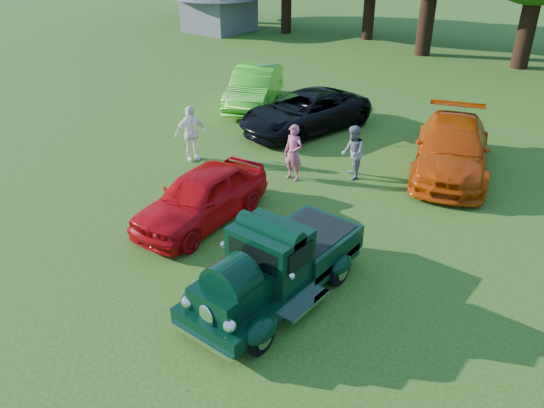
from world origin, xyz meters
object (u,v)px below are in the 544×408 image
Objects in this scene: back_car_orange at (452,148)px; spectator_grey at (353,153)px; back_car_black at (305,112)px; back_car_lime at (255,87)px; spectator_pink at (294,153)px; spectator_white at (191,133)px; hero_pickup at (276,266)px; red_convertible at (202,196)px.

spectator_grey is (-2.20, -2.37, 0.05)m from back_car_orange.
back_car_black is at bearing -164.50° from spectator_grey.
back_car_black is at bearing -47.29° from back_car_lime.
back_car_lime is 7.62m from spectator_pink.
back_car_orange is 2.92× the size of spectator_white.
back_car_orange is at bearing -37.47° from spectator_white.
spectator_pink is 3.68m from spectator_white.
hero_pickup reaches higher than spectator_grey.
spectator_grey is at bearing 106.68° from hero_pickup.
hero_pickup is at bearing -112.05° from back_car_orange.
spectator_grey is (7.13, -3.77, 0.03)m from back_car_lime.
red_convertible is 5.10m from spectator_grey.
spectator_white reaches higher than hero_pickup.
red_convertible is 0.80× the size of back_car_black.
spectator_grey is 5.36m from spectator_white.
spectator_white is (-1.33, -4.65, 0.19)m from back_car_black.
spectator_white is at bearing 134.73° from red_convertible.
spectator_pink reaches higher than red_convertible.
red_convertible is at bearing -138.17° from back_car_orange.
spectator_white is (-7.13, -4.47, 0.14)m from back_car_orange.
red_convertible is at bearing -85.91° from back_car_lime.
back_car_black is at bearing 158.57° from back_car_orange.
back_car_black is 3.03× the size of spectator_pink.
hero_pickup is 8.51m from back_car_orange.
back_car_lime is 9.44m from back_car_orange.
spectator_white is at bearing 149.19° from hero_pickup.
back_car_black is (-1.90, 7.36, 0.02)m from red_convertible.
spectator_white is (2.20, -5.87, 0.12)m from back_car_lime.
spectator_white is at bearing -94.31° from back_car_black.
spectator_pink is (2.24, -3.77, 0.14)m from back_car_black.
spectator_white is at bearing -97.68° from back_car_lime.
hero_pickup is 0.83× the size of back_car_orange.
back_car_black is (3.53, -1.22, -0.07)m from back_car_lime.
hero_pickup is at bearing -46.32° from back_car_black.
spectator_grey reaches higher than red_convertible.
back_car_lime reaches higher than red_convertible.
spectator_grey is at bearing -56.09° from back_car_lime.
spectator_white is at bearing -106.14° from spectator_grey.
back_car_lime is 6.27m from spectator_white.
spectator_pink is at bearing -55.60° from spectator_white.
hero_pickup is at bearing -100.34° from spectator_white.
hero_pickup is 3.78m from red_convertible.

